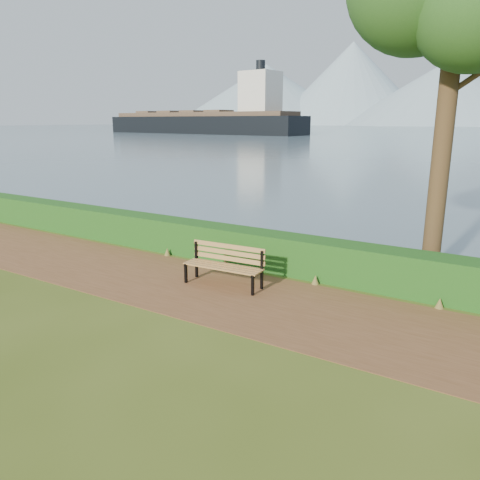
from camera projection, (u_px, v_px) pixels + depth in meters
The scene contains 5 objects.
ground at pixel (215, 297), 10.79m from camera, with size 140.00×140.00×0.00m, color #405117.
path at pixel (223, 293), 11.04m from camera, with size 40.00×3.40×0.01m, color brown.
hedge at pixel (270, 251), 12.80m from camera, with size 32.00×0.85×1.00m, color #154814.
bench at pixel (225, 262), 11.49m from camera, with size 2.04×0.73×1.00m.
cargo_ship at pixel (206, 123), 140.71m from camera, with size 71.60×18.78×21.50m.
Camera 1 is at (5.85, -8.28, 3.97)m, focal length 35.00 mm.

